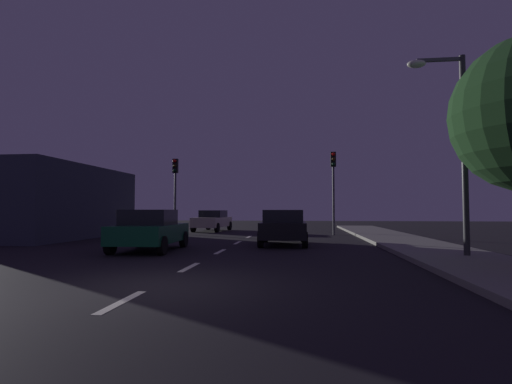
{
  "coord_description": "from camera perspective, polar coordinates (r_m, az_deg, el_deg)",
  "views": [
    {
      "loc": [
        2.9,
        -7.2,
        1.49
      ],
      "look_at": [
        0.26,
        15.25,
        2.56
      ],
      "focal_mm": 26.93,
      "sensor_mm": 36.0,
      "label": 1
    }
  ],
  "objects": [
    {
      "name": "storefront_left",
      "position": [
        23.49,
        -27.51,
        -1.36
      ],
      "size": [
        4.61,
        9.49,
        3.84
      ],
      "primitive_type": "cube",
      "color": "#333847",
      "rests_on": "ground_plane"
    },
    {
      "name": "street_lamp_right",
      "position": [
        13.18,
        27.36,
        7.63
      ],
      "size": [
        1.71,
        0.36,
        6.2
      ],
      "color": "#2D2D30",
      "rests_on": "ground_plane"
    },
    {
      "name": "car_adjacent_lane",
      "position": [
        14.68,
        -15.45,
        -5.44
      ],
      "size": [
        2.14,
        3.94,
        1.51
      ],
      "color": "#0F4C2D",
      "rests_on": "ground_plane"
    },
    {
      "name": "car_stopped_ahead",
      "position": [
        16.6,
        4.09,
        -5.2
      ],
      "size": [
        2.04,
        3.89,
        1.5
      ],
      "color": "black",
      "rests_on": "ground_plane"
    },
    {
      "name": "lane_stripe_nearest",
      "position": [
        6.83,
        -19.3,
        -15.12
      ],
      "size": [
        0.16,
        1.6,
        0.01
      ],
      "primitive_type": "cube",
      "color": "silver",
      "rests_on": "ground_plane"
    },
    {
      "name": "lane_stripe_fourth",
      "position": [
        17.71,
        -2.77,
        -7.52
      ],
      "size": [
        0.16,
        1.6,
        0.01
      ],
      "primitive_type": "cube",
      "color": "silver",
      "rests_on": "ground_plane"
    },
    {
      "name": "car_oncoming_far",
      "position": [
        27.67,
        -6.46,
        -4.21
      ],
      "size": [
        2.16,
        4.47,
        1.48
      ],
      "color": "beige",
      "rests_on": "ground_plane"
    },
    {
      "name": "lane_stripe_second",
      "position": [
        10.33,
        -9.85,
        -10.94
      ],
      "size": [
        0.16,
        1.6,
        0.01
      ],
      "primitive_type": "cube",
      "color": "silver",
      "rests_on": "ground_plane"
    },
    {
      "name": "sidewalk_curb_right",
      "position": [
        15.0,
        24.79,
        -7.88
      ],
      "size": [
        3.0,
        40.0,
        0.15
      ],
      "primitive_type": "cube",
      "color": "gray",
      "rests_on": "ground_plane"
    },
    {
      "name": "lane_stripe_fifth",
      "position": [
        21.45,
        -1.08,
        -6.68
      ],
      "size": [
        0.16,
        1.6,
        0.01
      ],
      "primitive_type": "cube",
      "color": "silver",
      "rests_on": "ground_plane"
    },
    {
      "name": "ground_plane",
      "position": [
        14.57,
        -4.86,
        -8.57
      ],
      "size": [
        80.0,
        80.0,
        0.0
      ],
      "primitive_type": "plane",
      "color": "black"
    },
    {
      "name": "traffic_signal_left",
      "position": [
        24.86,
        -11.92,
        1.61
      ],
      "size": [
        0.32,
        0.38,
        4.75
      ],
      "color": "#4C4C51",
      "rests_on": "ground_plane"
    },
    {
      "name": "lane_stripe_third",
      "position": [
        13.99,
        -5.36,
        -8.8
      ],
      "size": [
        0.16,
        1.6,
        0.01
      ],
      "primitive_type": "cube",
      "color": "silver",
      "rests_on": "ground_plane"
    },
    {
      "name": "traffic_signal_right",
      "position": [
        23.65,
        11.42,
        2.24
      ],
      "size": [
        0.32,
        0.38,
        5.02
      ],
      "color": "#4C4C51",
      "rests_on": "ground_plane"
    }
  ]
}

